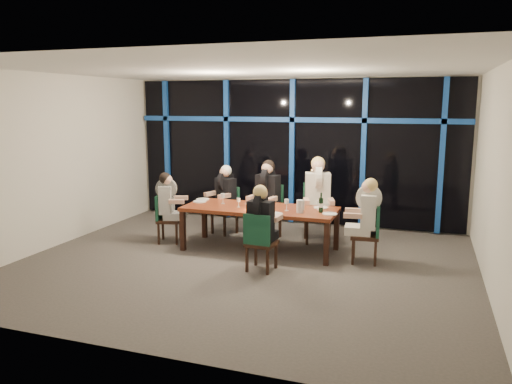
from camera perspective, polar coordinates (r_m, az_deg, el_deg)
room at (r=7.54m, az=-1.49°, el=6.54°), size 7.04×7.00×3.02m
window_wall at (r=10.36m, az=4.27°, el=4.88°), size 6.86×0.43×2.94m
dining_table at (r=8.48m, az=0.44°, el=-2.22°), size 2.60×1.00×0.75m
chair_far_left at (r=9.67m, az=-3.29°, el=-1.75°), size 0.55×0.55×0.91m
chair_far_mid at (r=9.33m, az=1.49°, el=-1.85°), size 0.53×0.53×1.00m
chair_far_right at (r=9.16m, az=6.98°, el=-1.94°), size 0.62×0.62×1.06m
chair_end_left at (r=9.16m, az=-10.37°, el=-2.69°), size 0.50×0.50×0.87m
chair_end_right at (r=8.06m, az=12.95°, el=-4.36°), size 0.47×0.47×0.92m
chair_near_mid at (r=7.44m, az=0.40°, el=-5.43°), size 0.45×0.45×0.90m
diner_far_left at (r=9.55m, az=-3.64°, el=0.30°), size 0.56×0.62×0.88m
diner_far_mid at (r=9.18m, az=1.26°, el=0.47°), size 0.54×0.66×0.97m
diner_far_right at (r=8.99m, az=7.09°, el=0.54°), size 0.62×0.72×1.03m
diner_end_left at (r=9.08m, az=-9.99°, el=-0.56°), size 0.59×0.51×0.85m
diner_end_right at (r=7.98m, az=12.49°, el=-1.78°), size 0.59×0.48×0.90m
diner_near_mid at (r=7.42m, az=0.63°, el=-2.63°), size 0.47×0.58×0.87m
plate_far_left at (r=9.19m, az=-6.11°, el=-0.83°), size 0.24×0.24×0.01m
plate_far_mid at (r=8.72m, az=-0.43°, el=-1.36°), size 0.24×0.24×0.01m
plate_far_right at (r=8.49m, az=7.41°, el=-1.77°), size 0.24×0.24×0.01m
plate_end_left at (r=8.98m, az=-6.47°, el=-1.08°), size 0.24×0.24×0.01m
plate_end_right at (r=8.03m, az=8.43°, el=-2.48°), size 0.24×0.24×0.01m
plate_near_mid at (r=7.95m, az=2.23°, el=-2.51°), size 0.24×0.24×0.01m
wine_bottle at (r=8.12m, az=7.43°, el=-1.47°), size 0.07×0.07×0.32m
water_pitcher at (r=8.06m, az=5.06°, el=-1.65°), size 0.13×0.12×0.21m
tea_light at (r=8.26m, az=-0.77°, el=-1.95°), size 0.05×0.05×0.03m
wine_glass_a at (r=8.47m, az=-2.01°, el=-0.97°), size 0.06×0.06×0.16m
wine_glass_b at (r=8.50m, az=0.64°, el=-0.93°), size 0.06×0.06×0.16m
wine_glass_c at (r=8.21m, az=3.52°, el=-1.17°), size 0.07×0.07×0.19m
wine_glass_d at (r=8.77m, az=-3.81°, el=-0.49°), size 0.07×0.07×0.18m
wine_glass_e at (r=8.29m, az=7.24°, el=-1.26°), size 0.06×0.06×0.17m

